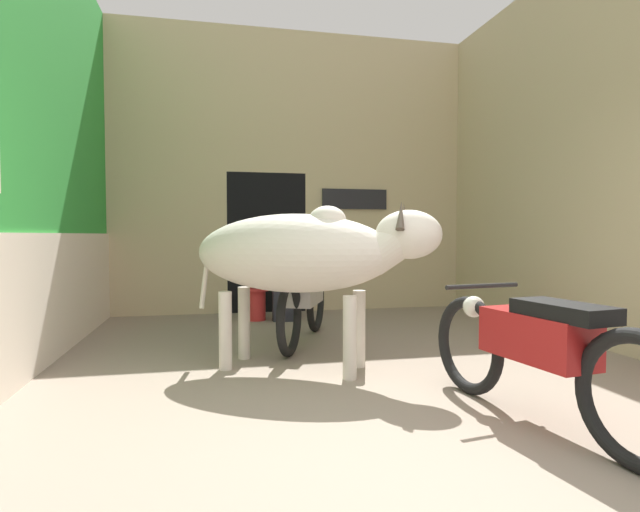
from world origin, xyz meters
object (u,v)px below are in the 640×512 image
object	(u,v)px
cow	(304,254)
motorcycle_far	(304,299)
shopkeeper_seated	(282,273)
motorcycle_near	(537,349)
bucket	(517,322)
plastic_stool	(256,303)

from	to	relation	value
cow	motorcycle_far	size ratio (longest dim) A/B	1.16
cow	shopkeeper_seated	xyz separation A→B (m)	(0.15, 2.46, -0.35)
motorcycle_near	bucket	xyz separation A→B (m)	(1.53, 2.49, -0.33)
motorcycle_near	bucket	bearing A→B (deg)	58.42
motorcycle_near	motorcycle_far	bearing A→B (deg)	110.44
motorcycle_near	motorcycle_far	xyz separation A→B (m)	(-0.94, 2.53, 0.01)
motorcycle_near	shopkeeper_seated	distance (m)	4.10
motorcycle_near	shopkeeper_seated	xyz separation A→B (m)	(-0.97, 3.97, 0.17)
shopkeeper_seated	plastic_stool	size ratio (longest dim) A/B	2.77
cow	shopkeeper_seated	world-z (taller)	cow
cow	motorcycle_near	world-z (taller)	cow
plastic_stool	motorcycle_far	bearing A→B (deg)	-75.64
motorcycle_near	motorcycle_far	world-z (taller)	motorcycle_far
shopkeeper_seated	bucket	bearing A→B (deg)	-30.72
motorcycle_near	shopkeeper_seated	size ratio (longest dim) A/B	1.64
cow	motorcycle_near	xyz separation A→B (m)	(1.12, -1.51, -0.52)
shopkeeper_seated	bucket	distance (m)	2.95
motorcycle_near	shopkeeper_seated	world-z (taller)	shopkeeper_seated
motorcycle_far	plastic_stool	xyz separation A→B (m)	(-0.38, 1.49, -0.23)
plastic_stool	motorcycle_near	bearing A→B (deg)	-71.77
cow	plastic_stool	world-z (taller)	cow
bucket	cow	bearing A→B (deg)	-159.83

